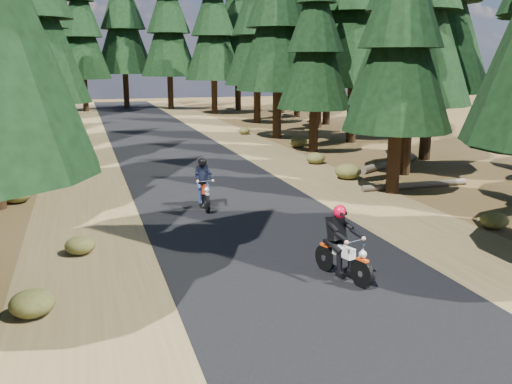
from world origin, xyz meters
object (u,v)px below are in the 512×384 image
log_near (389,163)px  rider_lead (343,255)px  rider_follow (204,192)px  log_far (415,185)px

log_near → rider_lead: rider_lead is taller
log_near → rider_follow: bearing=174.2°
log_far → rider_lead: size_ratio=2.30×
log_far → rider_lead: bearing=-131.2°
rider_follow → rider_lead: bearing=105.6°
log_near → rider_lead: (-7.93, -11.79, 0.39)m
rider_follow → log_far: bearing=-173.4°
rider_lead → log_far: bearing=-147.6°
log_near → rider_follow: size_ratio=2.56×
log_near → log_far: (-1.37, -4.27, -0.04)m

